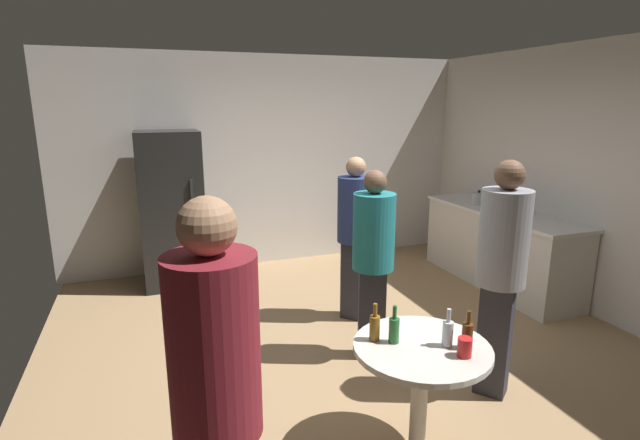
# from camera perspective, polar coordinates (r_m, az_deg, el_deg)

# --- Properties ---
(ground_plane) EXTENTS (5.20, 5.20, 0.10)m
(ground_plane) POSITION_cam_1_polar(r_m,az_deg,el_deg) (4.40, 3.46, -15.63)
(ground_plane) COLOR #9E7C56
(wall_back) EXTENTS (5.32, 0.06, 2.70)m
(wall_back) POSITION_cam_1_polar(r_m,az_deg,el_deg) (6.38, -5.79, 6.86)
(wall_back) COLOR silver
(wall_back) RESTS_ON ground_plane
(wall_side_right) EXTENTS (0.06, 5.20, 2.70)m
(wall_side_right) POSITION_cam_1_polar(r_m,az_deg,el_deg) (5.51, 29.80, 4.04)
(wall_side_right) COLOR silver
(wall_side_right) RESTS_ON ground_plane
(refrigerator) EXTENTS (0.70, 0.68, 1.80)m
(refrigerator) POSITION_cam_1_polar(r_m,az_deg,el_deg) (5.84, -17.15, 1.21)
(refrigerator) COLOR black
(refrigerator) RESTS_ON ground_plane
(kitchen_counter) EXTENTS (0.64, 2.13, 0.90)m
(kitchen_counter) POSITION_cam_1_polar(r_m,az_deg,el_deg) (6.04, 20.44, -3.05)
(kitchen_counter) COLOR beige
(kitchen_counter) RESTS_ON ground_plane
(kettle) EXTENTS (0.24, 0.17, 0.18)m
(kettle) POSITION_cam_1_polar(r_m,az_deg,el_deg) (6.17, 18.29, 2.44)
(kettle) COLOR #B2B2B7
(kettle) RESTS_ON kitchen_counter
(wine_bottle_on_counter) EXTENTS (0.08, 0.08, 0.31)m
(wine_bottle_on_counter) POSITION_cam_1_polar(r_m,az_deg,el_deg) (5.77, 21.44, 1.92)
(wine_bottle_on_counter) COLOR #3F141E
(wine_bottle_on_counter) RESTS_ON kitchen_counter
(foreground_table) EXTENTS (0.80, 0.80, 0.73)m
(foreground_table) POSITION_cam_1_polar(r_m,az_deg,el_deg) (3.00, 11.88, -16.06)
(foreground_table) COLOR beige
(foreground_table) RESTS_ON ground_plane
(beer_bottle_amber) EXTENTS (0.06, 0.06, 0.23)m
(beer_bottle_amber) POSITION_cam_1_polar(r_m,az_deg,el_deg) (2.92, 6.49, -12.45)
(beer_bottle_amber) COLOR #8C5919
(beer_bottle_amber) RESTS_ON foreground_table
(beer_bottle_brown) EXTENTS (0.06, 0.06, 0.23)m
(beer_bottle_brown) POSITION_cam_1_polar(r_m,az_deg,el_deg) (2.94, 17.03, -12.86)
(beer_bottle_brown) COLOR #593314
(beer_bottle_brown) RESTS_ON foreground_table
(beer_bottle_green) EXTENTS (0.06, 0.06, 0.23)m
(beer_bottle_green) POSITION_cam_1_polar(r_m,az_deg,el_deg) (2.91, 8.76, -12.65)
(beer_bottle_green) COLOR #26662D
(beer_bottle_green) RESTS_ON foreground_table
(beer_bottle_clear) EXTENTS (0.06, 0.06, 0.23)m
(beer_bottle_clear) POSITION_cam_1_polar(r_m,az_deg,el_deg) (2.93, 14.88, -12.75)
(beer_bottle_clear) COLOR silver
(beer_bottle_clear) RESTS_ON foreground_table
(plastic_cup_red) EXTENTS (0.08, 0.08, 0.11)m
(plastic_cup_red) POSITION_cam_1_polar(r_m,az_deg,el_deg) (2.86, 16.75, -14.23)
(plastic_cup_red) COLOR red
(plastic_cup_red) RESTS_ON foreground_table
(person_in_teal_shirt) EXTENTS (0.44, 0.44, 1.59)m
(person_in_teal_shirt) POSITION_cam_1_polar(r_m,az_deg,el_deg) (3.93, 6.33, -3.74)
(person_in_teal_shirt) COLOR #2D2D38
(person_in_teal_shirt) RESTS_ON ground_plane
(person_in_gray_shirt) EXTENTS (0.48, 0.48, 1.74)m
(person_in_gray_shirt) POSITION_cam_1_polar(r_m,az_deg,el_deg) (3.61, 20.69, -4.69)
(person_in_gray_shirt) COLOR #2D2D38
(person_in_gray_shirt) RESTS_ON ground_plane
(person_in_maroon_shirt) EXTENTS (0.46, 0.46, 1.80)m
(person_in_maroon_shirt) POSITION_cam_1_polar(r_m,az_deg,el_deg) (1.95, -12.17, -19.10)
(person_in_maroon_shirt) COLOR #2D2D38
(person_in_maroon_shirt) RESTS_ON ground_plane
(person_in_navy_shirt) EXTENTS (0.48, 0.48, 1.61)m
(person_in_navy_shirt) POSITION_cam_1_polar(r_m,az_deg,el_deg) (4.66, 4.15, -0.77)
(person_in_navy_shirt) COLOR #2D2D38
(person_in_navy_shirt) RESTS_ON ground_plane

